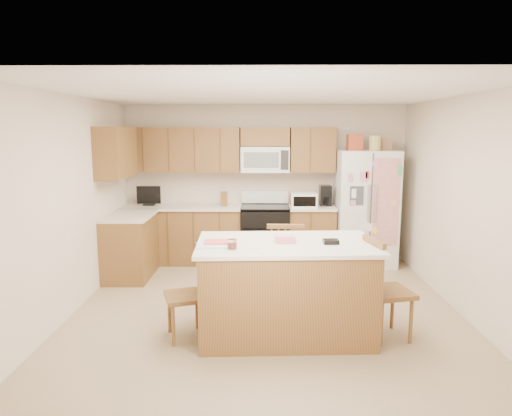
{
  "coord_description": "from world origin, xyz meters",
  "views": [
    {
      "loc": [
        -0.06,
        -5.19,
        2.1
      ],
      "look_at": [
        -0.13,
        0.35,
        1.16
      ],
      "focal_mm": 32.0,
      "sensor_mm": 36.0,
      "label": 1
    }
  ],
  "objects_px": {
    "windsor_chair_left": "(187,295)",
    "windsor_chair_back": "(285,266)",
    "stove": "(265,233)",
    "windsor_chair_right": "(386,291)",
    "island": "(286,288)",
    "refrigerator": "(365,207)"
  },
  "relations": [
    {
      "from": "windsor_chair_left",
      "to": "windsor_chair_back",
      "type": "height_order",
      "value": "windsor_chair_back"
    },
    {
      "from": "stove",
      "to": "windsor_chair_right",
      "type": "height_order",
      "value": "stove"
    },
    {
      "from": "windsor_chair_back",
      "to": "windsor_chair_right",
      "type": "bearing_deg",
      "value": -41.03
    },
    {
      "from": "island",
      "to": "windsor_chair_back",
      "type": "relative_size",
      "value": 1.77
    },
    {
      "from": "stove",
      "to": "windsor_chair_right",
      "type": "xyz_separation_m",
      "value": [
        1.2,
        -2.7,
        0.02
      ]
    },
    {
      "from": "windsor_chair_back",
      "to": "windsor_chair_right",
      "type": "relative_size",
      "value": 0.99
    },
    {
      "from": "refrigerator",
      "to": "windsor_chair_right",
      "type": "xyz_separation_m",
      "value": [
        -0.37,
        -2.64,
        -0.43
      ]
    },
    {
      "from": "stove",
      "to": "island",
      "type": "distance_m",
      "value": 2.64
    },
    {
      "from": "refrigerator",
      "to": "windsor_chair_left",
      "type": "height_order",
      "value": "refrigerator"
    },
    {
      "from": "stove",
      "to": "refrigerator",
      "type": "relative_size",
      "value": 0.55
    },
    {
      "from": "refrigerator",
      "to": "windsor_chair_back",
      "type": "relative_size",
      "value": 1.96
    },
    {
      "from": "island",
      "to": "windsor_chair_left",
      "type": "height_order",
      "value": "island"
    },
    {
      "from": "windsor_chair_left",
      "to": "windsor_chair_right",
      "type": "xyz_separation_m",
      "value": [
        2.01,
        0.01,
        0.05
      ]
    },
    {
      "from": "stove",
      "to": "windsor_chair_back",
      "type": "distance_m",
      "value": 1.86
    },
    {
      "from": "windsor_chair_left",
      "to": "windsor_chair_back",
      "type": "bearing_deg",
      "value": 39.94
    },
    {
      "from": "island",
      "to": "windsor_chair_left",
      "type": "relative_size",
      "value": 1.95
    },
    {
      "from": "island",
      "to": "stove",
      "type": "bearing_deg",
      "value": 94.18
    },
    {
      "from": "windsor_chair_left",
      "to": "windsor_chair_right",
      "type": "distance_m",
      "value": 2.01
    },
    {
      "from": "stove",
      "to": "windsor_chair_back",
      "type": "relative_size",
      "value": 1.09
    },
    {
      "from": "windsor_chair_left",
      "to": "windsor_chair_back",
      "type": "xyz_separation_m",
      "value": [
        1.03,
        0.86,
        0.04
      ]
    },
    {
      "from": "island",
      "to": "windsor_chair_left",
      "type": "distance_m",
      "value": 1.01
    },
    {
      "from": "island",
      "to": "windsor_chair_right",
      "type": "bearing_deg",
      "value": -3.93
    }
  ]
}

